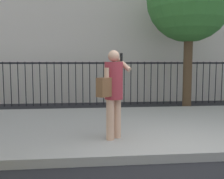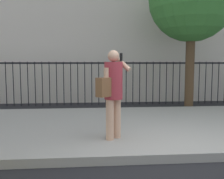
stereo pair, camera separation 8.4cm
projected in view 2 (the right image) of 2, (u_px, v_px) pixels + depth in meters
ground_plane at (187, 163)px, 4.22m from camera, size 60.00×60.00×0.00m
sidewalk at (153, 126)px, 6.39m from camera, size 28.00×4.40×0.15m
iron_fence at (130, 77)px, 9.96m from camera, size 12.03×0.04×1.60m
pedestrian_on_phone at (112, 88)px, 4.94m from camera, size 0.69×0.68×1.66m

